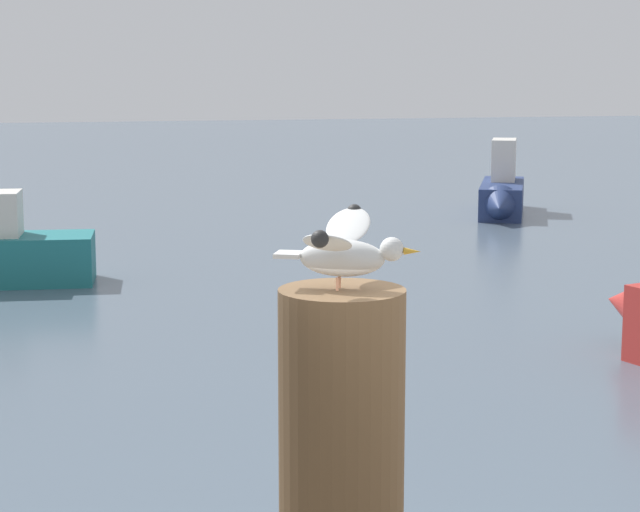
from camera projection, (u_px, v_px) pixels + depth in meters
mooring_post at (341, 473)px, 3.17m from camera, size 0.34×0.34×1.03m
seagull at (344, 248)px, 3.07m from camera, size 0.38×0.55×0.20m
boat_navy at (502, 193)px, 23.48m from camera, size 2.13×3.46×1.52m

